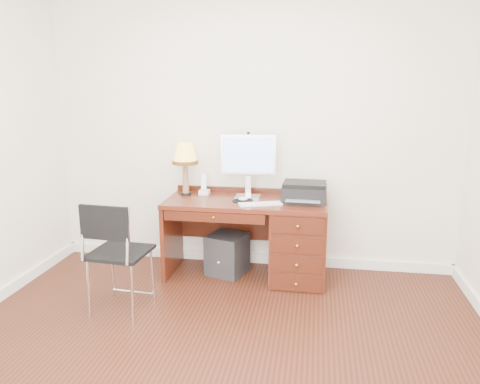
% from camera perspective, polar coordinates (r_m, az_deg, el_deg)
% --- Properties ---
extents(ground, '(4.00, 4.00, 0.00)m').
position_cam_1_polar(ground, '(3.39, -3.09, -19.28)').
color(ground, black).
rests_on(ground, ground).
extents(room_shell, '(4.00, 4.00, 4.00)m').
position_cam_1_polar(room_shell, '(3.90, -1.05, -13.77)').
color(room_shell, white).
rests_on(room_shell, ground).
extents(desk, '(1.50, 0.67, 0.75)m').
position_cam_1_polar(desk, '(4.43, 4.87, -5.36)').
color(desk, '#531E11').
rests_on(desk, ground).
extents(monitor, '(0.52, 0.18, 0.60)m').
position_cam_1_polar(monitor, '(4.43, 1.03, 4.18)').
color(monitor, silver).
rests_on(monitor, desk).
extents(keyboard, '(0.40, 0.23, 0.01)m').
position_cam_1_polar(keyboard, '(4.21, 2.48, -1.45)').
color(keyboard, white).
rests_on(keyboard, desk).
extents(mouse_pad, '(0.19, 0.19, 0.04)m').
position_cam_1_polar(mouse_pad, '(4.32, 0.35, -0.99)').
color(mouse_pad, black).
rests_on(mouse_pad, desk).
extents(printer, '(0.41, 0.33, 0.18)m').
position_cam_1_polar(printer, '(4.35, 7.86, 0.03)').
color(printer, black).
rests_on(printer, desk).
extents(leg_lamp, '(0.25, 0.25, 0.51)m').
position_cam_1_polar(leg_lamp, '(4.55, -6.71, 4.30)').
color(leg_lamp, black).
rests_on(leg_lamp, desk).
extents(phone, '(0.10, 0.10, 0.20)m').
position_cam_1_polar(phone, '(4.60, -4.38, 0.46)').
color(phone, white).
rests_on(phone, desk).
extents(pen_cup, '(0.09, 0.09, 0.11)m').
position_cam_1_polar(pen_cup, '(4.43, 6.38, -0.13)').
color(pen_cup, black).
rests_on(pen_cup, desk).
extents(chair, '(0.47, 0.47, 0.93)m').
position_cam_1_polar(chair, '(3.81, -14.93, -6.48)').
color(chair, black).
rests_on(chair, ground).
extents(equipment_box, '(0.42, 0.42, 0.39)m').
position_cam_1_polar(equipment_box, '(4.59, -1.56, -7.56)').
color(equipment_box, black).
rests_on(equipment_box, ground).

